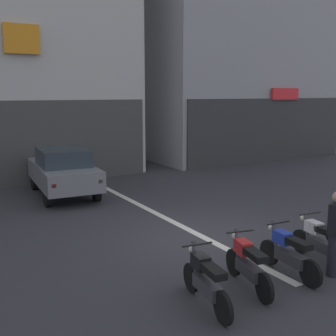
% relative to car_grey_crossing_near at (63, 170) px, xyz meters
% --- Properties ---
extents(ground_plane, '(120.00, 120.00, 0.00)m').
position_rel_car_grey_crossing_near_xyz_m(ground_plane, '(1.66, -5.94, -0.89)').
color(ground_plane, '#333338').
extents(lane_centre_line, '(0.20, 18.00, 0.01)m').
position_rel_car_grey_crossing_near_xyz_m(lane_centre_line, '(1.66, 0.06, -0.88)').
color(lane_centre_line, silver).
rests_on(lane_centre_line, ground).
extents(car_grey_crossing_near, '(2.08, 4.23, 1.64)m').
position_rel_car_grey_crossing_near_xyz_m(car_grey_crossing_near, '(0.00, 0.00, 0.00)').
color(car_grey_crossing_near, black).
rests_on(car_grey_crossing_near, ground).
extents(motorcycle_black_row_leftmost, '(0.55, 1.66, 0.98)m').
position_rel_car_grey_crossing_near_xyz_m(motorcycle_black_row_leftmost, '(-0.25, -8.66, -0.43)').
color(motorcycle_black_row_leftmost, black).
rests_on(motorcycle_black_row_leftmost, ground).
extents(motorcycle_red_row_left_mid, '(0.57, 1.64, 0.98)m').
position_rel_car_grey_crossing_near_xyz_m(motorcycle_red_row_left_mid, '(0.79, -8.51, -0.43)').
color(motorcycle_red_row_left_mid, black).
rests_on(motorcycle_red_row_left_mid, ground).
extents(motorcycle_blue_row_centre, '(0.55, 1.67, 0.98)m').
position_rel_car_grey_crossing_near_xyz_m(motorcycle_blue_row_centre, '(1.82, -8.50, -0.43)').
color(motorcycle_blue_row_centre, black).
rests_on(motorcycle_blue_row_centre, ground).
extents(motorcycle_white_row_right_mid, '(0.55, 1.67, 0.98)m').
position_rel_car_grey_crossing_near_xyz_m(motorcycle_white_row_right_mid, '(2.86, -8.37, -0.43)').
color(motorcycle_white_row_right_mid, black).
rests_on(motorcycle_white_row_right_mid, ground).
extents(person_by_motorcycles, '(0.41, 0.33, 1.67)m').
position_rel_car_grey_crossing_near_xyz_m(person_by_motorcycles, '(2.54, -8.97, -0.03)').
color(person_by_motorcycles, '#23232D').
rests_on(person_by_motorcycles, ground).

